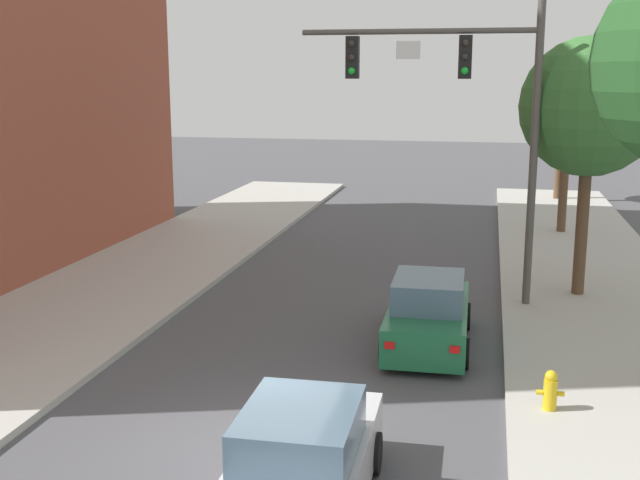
{
  "coord_description": "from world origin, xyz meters",
  "views": [
    {
      "loc": [
        3.51,
        -11.49,
        5.94
      ],
      "look_at": [
        -0.38,
        6.85,
        2.0
      ],
      "focal_mm": 44.69,
      "sensor_mm": 36.0,
      "label": 1
    }
  ],
  "objects_px": {
    "street_tree_second": "(590,108)",
    "street_tree_third": "(569,98)",
    "car_following_silver": "(302,466)",
    "street_tree_farthest": "(563,85)",
    "car_lead_green": "(428,314)",
    "traffic_signal_mast": "(468,99)",
    "fire_hydrant": "(550,390)"
  },
  "relations": [
    {
      "from": "traffic_signal_mast",
      "to": "street_tree_third",
      "type": "height_order",
      "value": "traffic_signal_mast"
    },
    {
      "from": "traffic_signal_mast",
      "to": "car_following_silver",
      "type": "height_order",
      "value": "traffic_signal_mast"
    },
    {
      "from": "fire_hydrant",
      "to": "street_tree_farthest",
      "type": "xyz_separation_m",
      "value": [
        1.99,
        25.04,
        4.9
      ]
    },
    {
      "from": "street_tree_second",
      "to": "street_tree_third",
      "type": "distance_m",
      "value": 8.82
    },
    {
      "from": "street_tree_third",
      "to": "street_tree_farthest",
      "type": "xyz_separation_m",
      "value": [
        0.46,
        8.26,
        0.37
      ]
    },
    {
      "from": "traffic_signal_mast",
      "to": "car_lead_green",
      "type": "bearing_deg",
      "value": -100.03
    },
    {
      "from": "traffic_signal_mast",
      "to": "car_lead_green",
      "type": "relative_size",
      "value": 1.76
    },
    {
      "from": "car_following_silver",
      "to": "street_tree_second",
      "type": "xyz_separation_m",
      "value": [
        4.79,
        11.93,
        4.35
      ]
    },
    {
      "from": "street_tree_second",
      "to": "street_tree_farthest",
      "type": "distance_m",
      "value": 17.1
    },
    {
      "from": "car_lead_green",
      "to": "street_tree_third",
      "type": "xyz_separation_m",
      "value": [
        3.91,
        13.44,
        4.32
      ]
    },
    {
      "from": "car_following_silver",
      "to": "street_tree_farthest",
      "type": "bearing_deg",
      "value": 79.22
    },
    {
      "from": "car_following_silver",
      "to": "street_tree_third",
      "type": "height_order",
      "value": "street_tree_third"
    },
    {
      "from": "car_lead_green",
      "to": "street_tree_farthest",
      "type": "xyz_separation_m",
      "value": [
        4.38,
        21.7,
        4.68
      ]
    },
    {
      "from": "traffic_signal_mast",
      "to": "street_tree_farthest",
      "type": "height_order",
      "value": "traffic_signal_mast"
    },
    {
      "from": "car_lead_green",
      "to": "street_tree_second",
      "type": "bearing_deg",
      "value": 51.74
    },
    {
      "from": "car_following_silver",
      "to": "street_tree_third",
      "type": "relative_size",
      "value": 0.67
    },
    {
      "from": "fire_hydrant",
      "to": "street_tree_second",
      "type": "relative_size",
      "value": 0.11
    },
    {
      "from": "street_tree_farthest",
      "to": "street_tree_second",
      "type": "bearing_deg",
      "value": -92.46
    },
    {
      "from": "car_lead_green",
      "to": "car_following_silver",
      "type": "bearing_deg",
      "value": -98.91
    },
    {
      "from": "car_lead_green",
      "to": "street_tree_farthest",
      "type": "distance_m",
      "value": 22.62
    },
    {
      "from": "car_lead_green",
      "to": "street_tree_third",
      "type": "distance_m",
      "value": 14.65
    },
    {
      "from": "car_lead_green",
      "to": "street_tree_farthest",
      "type": "relative_size",
      "value": 0.62
    },
    {
      "from": "traffic_signal_mast",
      "to": "car_following_silver",
      "type": "bearing_deg",
      "value": -99.26
    },
    {
      "from": "car_following_silver",
      "to": "street_tree_farthest",
      "type": "distance_m",
      "value": 29.89
    },
    {
      "from": "traffic_signal_mast",
      "to": "fire_hydrant",
      "type": "bearing_deg",
      "value": -75.05
    },
    {
      "from": "car_following_silver",
      "to": "fire_hydrant",
      "type": "bearing_deg",
      "value": 48.3
    },
    {
      "from": "car_following_silver",
      "to": "street_tree_farthest",
      "type": "height_order",
      "value": "street_tree_farthest"
    },
    {
      "from": "car_following_silver",
      "to": "traffic_signal_mast",
      "type": "bearing_deg",
      "value": 80.74
    },
    {
      "from": "traffic_signal_mast",
      "to": "street_tree_second",
      "type": "relative_size",
      "value": 1.11
    },
    {
      "from": "fire_hydrant",
      "to": "street_tree_third",
      "type": "distance_m",
      "value": 17.45
    },
    {
      "from": "car_following_silver",
      "to": "car_lead_green",
      "type": "bearing_deg",
      "value": 81.09
    },
    {
      "from": "fire_hydrant",
      "to": "street_tree_second",
      "type": "height_order",
      "value": "street_tree_second"
    }
  ]
}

